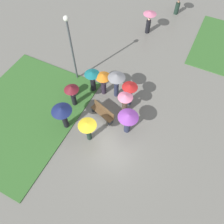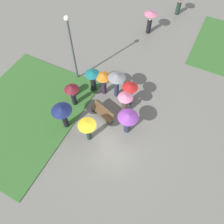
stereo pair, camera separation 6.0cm
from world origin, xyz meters
TOP-DOWN VIEW (x-y plane):
  - ground_plane at (0.00, 0.00)m, footprint 90.00×90.00m
  - lawn_patch_near at (-5.92, -1.08)m, footprint 6.78×8.81m
  - park_bench at (-1.19, 1.04)m, footprint 1.72×0.90m
  - lamp_post at (-4.37, 3.11)m, footprint 0.32×0.32m
  - trash_bin at (-3.80, 1.67)m, footprint 0.53×0.53m
  - crowd_person_grey at (-1.19, 2.94)m, footprint 1.10×1.10m
  - crowd_person_yellow at (-1.19, -0.70)m, footprint 1.03×1.03m
  - crowd_person_purple at (0.57, 0.77)m, footprint 1.18×1.18m
  - crowd_person_navy at (-2.86, -0.61)m, footprint 1.17×1.17m
  - crowd_person_maroon at (-3.29, 1.04)m, footprint 0.91×0.91m
  - crowd_person_red at (-0.18, 2.70)m, footprint 0.97×0.97m
  - crowd_person_teal at (-2.77, 2.65)m, footprint 0.98×0.98m
  - crowd_person_orange at (-2.03, 2.77)m, footprint 0.97×0.97m
  - crowd_person_pink at (-0.12, 1.90)m, footprint 0.91×0.91m
  - lone_walker_far_path at (-1.75, 10.18)m, footprint 1.05×1.05m
  - lone_walker_mid_plaza at (-0.39, 13.89)m, footprint 0.95×0.95m

SIDE VIEW (x-z plane):
  - ground_plane at x=0.00m, z-range 0.00..0.00m
  - lawn_patch_near at x=-5.92m, z-range 0.00..0.06m
  - trash_bin at x=-3.80m, z-range 0.00..0.81m
  - park_bench at x=-1.19m, z-range 0.02..0.92m
  - crowd_person_red at x=-0.18m, z-range 0.25..2.06m
  - crowd_person_pink at x=-0.12m, z-range 0.28..2.07m
  - crowd_person_teal at x=-2.77m, z-range 0.32..2.06m
  - lone_walker_far_path at x=-1.75m, z-range 0.31..2.19m
  - lone_walker_mid_plaza at x=-0.39m, z-range 0.33..2.19m
  - crowd_person_orange at x=-2.03m, z-range 0.38..2.16m
  - crowd_person_purple at x=0.57m, z-range 0.42..2.16m
  - crowd_person_maroon at x=-3.29m, z-range 0.41..2.20m
  - crowd_person_yellow at x=-1.19m, z-range 0.45..2.18m
  - crowd_person_navy at x=-2.86m, z-range 0.53..2.51m
  - crowd_person_grey at x=-1.19m, z-range 0.53..2.52m
  - lamp_post at x=-4.37m, z-range 0.65..5.52m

